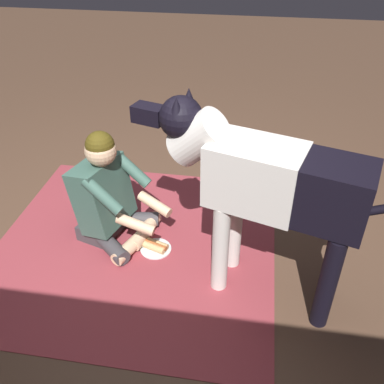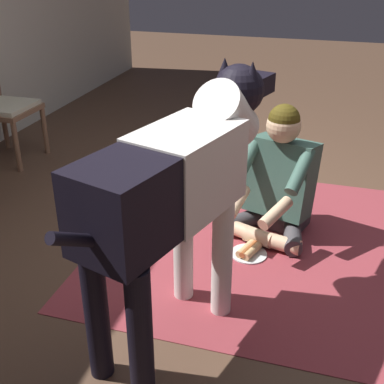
% 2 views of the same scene
% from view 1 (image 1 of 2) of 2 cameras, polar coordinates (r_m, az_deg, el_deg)
% --- Properties ---
extents(ground_plane, '(15.18, 15.18, 0.00)m').
position_cam_1_polar(ground_plane, '(3.03, -7.10, -8.13)').
color(ground_plane, brown).
extents(area_rug, '(1.99, 1.93, 0.01)m').
position_cam_1_polar(area_rug, '(3.09, -7.68, -7.05)').
color(area_rug, brown).
rests_on(area_rug, ground).
extents(person_sitting_on_floor, '(0.71, 0.59, 0.85)m').
position_cam_1_polar(person_sitting_on_floor, '(2.99, -11.27, -0.68)').
color(person_sitting_on_floor, '#3E3A3E').
rests_on(person_sitting_on_floor, ground).
extents(large_dog, '(1.49, 0.60, 1.22)m').
position_cam_1_polar(large_dog, '(2.32, 9.84, 1.18)').
color(large_dog, silver).
rests_on(large_dog, ground).
extents(hot_dog_on_plate, '(0.22, 0.22, 0.06)m').
position_cam_1_polar(hot_dog_on_plate, '(3.02, -4.97, -7.43)').
color(hot_dog_on_plate, silver).
rests_on(hot_dog_on_plate, ground).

